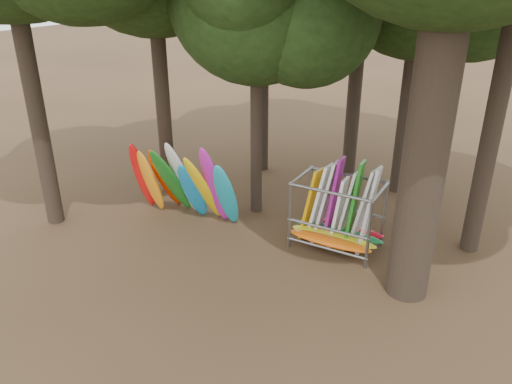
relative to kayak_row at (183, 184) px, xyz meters
The scene contains 4 objects.
ground 3.71m from the kayak_row, 17.33° to the right, with size 120.00×120.00×0.00m, color #47331E.
lake 59.07m from the kayak_row, 86.79° to the left, with size 160.00×160.00×0.00m, color gray.
kayak_row is the anchor object (origin of this frame).
storage_rack 5.19m from the kayak_row, ahead, with size 2.88×1.59×2.84m.
Camera 1 is at (6.30, -10.97, 7.84)m, focal length 35.00 mm.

